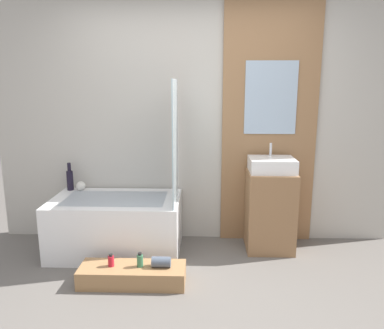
% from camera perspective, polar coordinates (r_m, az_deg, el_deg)
% --- Properties ---
extents(ground_plane, '(12.00, 12.00, 0.00)m').
position_cam_1_polar(ground_plane, '(2.90, -0.75, -23.04)').
color(ground_plane, '#605B56').
extents(wall_tiled_back, '(4.20, 0.06, 2.60)m').
position_cam_1_polar(wall_tiled_back, '(3.96, 0.23, 6.82)').
color(wall_tiled_back, '#B7B2A8').
rests_on(wall_tiled_back, ground_plane).
extents(wall_wood_accent, '(0.98, 0.04, 2.60)m').
position_cam_1_polar(wall_wood_accent, '(3.97, 11.73, 6.77)').
color(wall_wood_accent, '#8E6642').
rests_on(wall_wood_accent, ground_plane).
extents(bathtub, '(1.27, 0.75, 0.56)m').
position_cam_1_polar(bathtub, '(3.89, -11.41, -9.01)').
color(bathtub, white).
rests_on(bathtub, ground_plane).
extents(glass_shower_screen, '(0.01, 0.59, 1.15)m').
position_cam_1_polar(glass_shower_screen, '(3.51, -2.57, 3.44)').
color(glass_shower_screen, silver).
rests_on(glass_shower_screen, bathtub).
extents(wooden_step_bench, '(0.90, 0.31, 0.16)m').
position_cam_1_polar(wooden_step_bench, '(3.36, -9.04, -16.26)').
color(wooden_step_bench, '#997047').
rests_on(wooden_step_bench, ground_plane).
extents(vanity_cabinet, '(0.47, 0.45, 0.81)m').
position_cam_1_polar(vanity_cabinet, '(3.92, 11.76, -6.88)').
color(vanity_cabinet, '#8E6642').
rests_on(vanity_cabinet, ground_plane).
extents(sink, '(0.44, 0.37, 0.27)m').
position_cam_1_polar(sink, '(3.79, 12.07, -0.05)').
color(sink, white).
rests_on(sink, vanity_cabinet).
extents(vase_tall_dark, '(0.07, 0.07, 0.30)m').
position_cam_1_polar(vase_tall_dark, '(4.19, -18.11, -2.11)').
color(vase_tall_dark, black).
rests_on(vase_tall_dark, bathtub).
extents(vase_round_light, '(0.10, 0.10, 0.10)m').
position_cam_1_polar(vase_round_light, '(4.15, -16.59, -3.15)').
color(vase_round_light, silver).
rests_on(vase_round_light, bathtub).
extents(bottle_soap_primary, '(0.05, 0.05, 0.11)m').
position_cam_1_polar(bottle_soap_primary, '(3.34, -12.24, -14.14)').
color(bottle_soap_primary, '#B21928').
rests_on(bottle_soap_primary, wooden_step_bench).
extents(bottle_soap_secondary, '(0.05, 0.05, 0.13)m').
position_cam_1_polar(bottle_soap_secondary, '(3.29, -7.93, -14.26)').
color(bottle_soap_secondary, '#38704C').
rests_on(bottle_soap_secondary, wooden_step_bench).
extents(towel_roll, '(0.16, 0.09, 0.09)m').
position_cam_1_polar(towel_roll, '(3.27, -4.71, -14.57)').
color(towel_roll, '#4C5666').
rests_on(towel_roll, wooden_step_bench).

